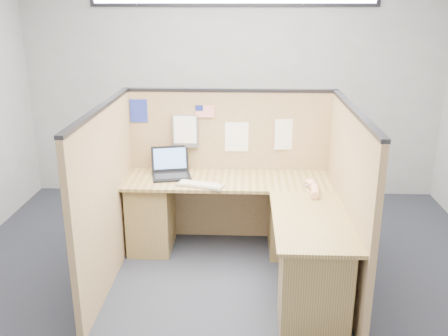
{
  "coord_description": "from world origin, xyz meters",
  "views": [
    {
      "loc": [
        0.15,
        -3.73,
        2.31
      ],
      "look_at": [
        -0.03,
        0.5,
        0.9
      ],
      "focal_mm": 40.0,
      "sensor_mm": 36.0,
      "label": 1
    }
  ],
  "objects_px": {
    "laptop": "(172,169)",
    "keyboard": "(200,185)",
    "l_desk": "(247,230)",
    "mouse": "(310,184)"
  },
  "relations": [
    {
      "from": "l_desk",
      "to": "mouse",
      "type": "bearing_deg",
      "value": 21.79
    },
    {
      "from": "laptop",
      "to": "l_desk",
      "type": "bearing_deg",
      "value": -46.47
    },
    {
      "from": "mouse",
      "to": "laptop",
      "type": "bearing_deg",
      "value": 168.53
    },
    {
      "from": "laptop",
      "to": "keyboard",
      "type": "bearing_deg",
      "value": -57.76
    },
    {
      "from": "laptop",
      "to": "mouse",
      "type": "bearing_deg",
      "value": -24.07
    },
    {
      "from": "keyboard",
      "to": "mouse",
      "type": "xyz_separation_m",
      "value": [
        0.99,
        0.04,
        0.01
      ]
    },
    {
      "from": "l_desk",
      "to": "mouse",
      "type": "distance_m",
      "value": 0.7
    },
    {
      "from": "laptop",
      "to": "mouse",
      "type": "xyz_separation_m",
      "value": [
        1.29,
        -0.26,
        -0.04
      ]
    },
    {
      "from": "l_desk",
      "to": "laptop",
      "type": "xyz_separation_m",
      "value": [
        -0.72,
        0.49,
        0.4
      ]
    },
    {
      "from": "keyboard",
      "to": "l_desk",
      "type": "bearing_deg",
      "value": -7.84
    }
  ]
}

